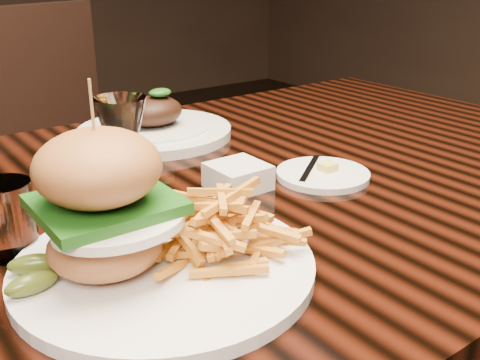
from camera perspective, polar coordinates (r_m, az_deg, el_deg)
dining_table at (r=0.87m, az=-3.96°, el=-5.43°), size 1.60×0.90×0.75m
burger_plate at (r=0.60m, az=-8.55°, el=-4.65°), size 0.33×0.33×0.21m
side_saucer at (r=0.88m, az=8.39°, el=0.59°), size 0.14×0.14×0.02m
ramekin at (r=0.83m, az=-0.21°, el=0.39°), size 0.10×0.10×0.04m
wine_glass at (r=0.68m, az=-11.90°, el=4.46°), size 0.06×0.06×0.17m
water_tumbler at (r=0.69m, az=-22.62°, el=-3.62°), size 0.06×0.06×0.09m
far_dish at (r=1.09m, az=-8.70°, el=5.29°), size 0.29×0.29×0.09m
chair_far at (r=1.71m, az=-17.25°, el=2.52°), size 0.59×0.59×0.95m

